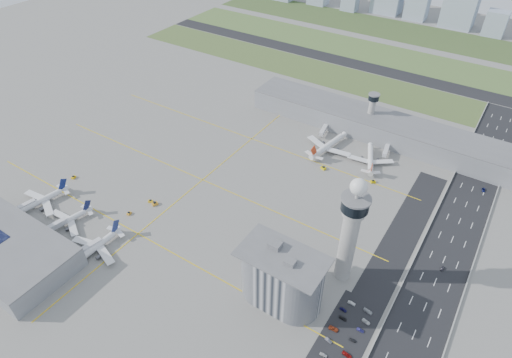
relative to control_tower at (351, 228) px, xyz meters
The scene contains 51 objects.
ground 80.47m from the control_tower, behind, with size 1000.00×1000.00×0.00m, color gray.
grass_strip_0 238.28m from the control_tower, 112.98° to the left, with size 480.00×50.00×0.08m, color #516A32.
grass_strip_1 308.14m from the control_tower, 107.49° to the left, with size 480.00×60.00×0.08m, color #516E34.
grass_strip_2 384.80m from the control_tower, 103.89° to the left, with size 480.00×70.00×0.08m, color #3C5126.
runway 272.40m from the control_tower, 109.91° to the left, with size 480.00×22.00×0.10m, color black.
highway 56.01m from the control_tower, 10.54° to the right, with size 28.00×500.00×0.10m, color black.
barrier_left 45.73m from the control_tower, 15.42° to the right, with size 0.60×500.00×1.20m, color #9E9E99.
barrier_right 67.08m from the control_tower, ahead, with size 0.60×500.00×1.20m, color #9E9E99.
landside_road 43.28m from the control_tower, 45.00° to the right, with size 18.00×260.00×0.08m, color black.
parking_lot 48.79m from the control_tower, 61.93° to the right, with size 20.00×44.00×0.10m, color black.
taxiway_line_h_0 123.35m from the control_tower, 161.26° to the right, with size 260.00×0.60×0.01m, color yellow.
taxiway_line_h_1 119.40m from the control_tower, 168.89° to the left, with size 260.00×0.60×0.01m, color yellow.
taxiway_line_h_2 143.16m from the control_tower, 143.79° to the left, with size 260.00×0.60×0.01m, color yellow.
taxiway_line_v 119.40m from the control_tower, 168.89° to the left, with size 0.60×260.00×0.01m, color yellow.
control_tower is the anchor object (origin of this frame).
secondary_tower 148.97m from the control_tower, 106.48° to the left, with size 8.60×8.60×31.90m.
admin_building 41.10m from the control_tower, 123.70° to the right, with size 42.00×24.00×33.50m.
terminal_pier 146.15m from the control_tower, 102.88° to the left, with size 210.00×32.00×15.80m.
near_terminal 185.86m from the control_tower, 150.65° to the right, with size 84.00×42.00×13.00m.
airplane_near_a 191.44m from the control_tower, 163.34° to the right, with size 39.12×33.25×10.95m, color white, non-canonical shape.
airplane_near_b 166.10m from the control_tower, 159.69° to the right, with size 34.99×29.75×9.80m, color white, non-canonical shape.
airplane_near_c 139.80m from the control_tower, 152.98° to the right, with size 38.97×33.13×10.91m, color white, non-canonical shape.
airplane_far_a 120.08m from the control_tower, 119.10° to the left, with size 43.81×37.24×12.27m, color white, non-canonical shape.
airplane_far_b 110.50m from the control_tower, 103.56° to the left, with size 38.32×32.57×10.73m, color white, non-canonical shape.
jet_bridge_near_0 200.06m from the control_tower, 159.55° to the right, with size 14.00×3.00×5.70m, color silver, non-canonical shape.
jet_bridge_near_1 172.69m from the control_tower, 156.00° to the right, with size 14.00×3.00×5.70m, color silver, non-canonical shape.
jet_bridge_near_2 146.36m from the control_tower, 151.10° to the right, with size 14.00×3.00×5.70m, color silver, non-canonical shape.
jet_bridge_far_0 145.99m from the control_tower, 119.45° to the left, with size 14.00×3.00×5.70m, color silver, non-canonical shape.
jet_bridge_far_1 129.66m from the control_tower, 99.16° to the left, with size 14.00×3.00×5.70m, color silver, non-canonical shape.
tug_0 191.14m from the control_tower, behind, with size 2.04×2.97×1.73m, color #F2B30B, non-canonical shape.
tug_1 136.18m from the control_tower, 167.28° to the right, with size 1.90×2.76×1.60m, color gold, non-canonical shape.
tug_2 130.78m from the control_tower, behind, with size 1.93×2.80×1.63m, color yellow, non-canonical shape.
tug_3 126.81m from the control_tower, behind, with size 2.48×3.61×2.10m, color orange, non-canonical shape.
tug_4 97.98m from the control_tower, 122.25° to the left, with size 2.42×3.53×2.05m, color #D5BF08, non-canonical shape.
tug_5 90.32m from the control_tower, 100.04° to the left, with size 2.18×3.18×1.85m, color #DDBD04, non-canonical shape.
car_lot_0 59.05m from the control_tower, 75.42° to the right, with size 1.42×3.53×1.20m, color silver.
car_lot_1 53.02m from the control_tower, 74.24° to the right, with size 1.26×3.61×1.19m, color slate.
car_lot_2 48.21m from the control_tower, 72.09° to the right, with size 2.13×4.63×1.29m, color #9D381B.
car_lot_3 43.91m from the control_tower, 64.47° to the right, with size 1.58×3.88×1.13m, color black.
car_lot_4 41.01m from the control_tower, 63.74° to the right, with size 1.45×3.60×1.23m, color #15124D.
car_lot_5 39.08m from the control_tower, 50.58° to the right, with size 1.33×3.80×1.25m, color silver.
car_lot_7 57.26m from the control_tower, 62.74° to the right, with size 1.85×4.54×1.32m, color maroon.
car_lot_8 51.58m from the control_tower, 58.26° to the right, with size 1.31×3.25×1.11m, color #27282C.
car_lot_9 48.04m from the control_tower, 50.74° to the right, with size 1.21×3.48×1.15m, color navy.
car_lot_10 45.46m from the control_tower, 42.85° to the right, with size 1.90×4.12×1.14m, color silver.
car_lot_11 42.43m from the control_tower, 34.95° to the right, with size 1.84×4.53×1.31m, color #A2A5A8.
car_hw_1 64.58m from the control_tower, 36.70° to the left, with size 1.17×3.35×1.10m, color black.
car_hw_2 128.98m from the control_tower, 66.66° to the left, with size 1.93×4.19×1.17m, color #111752.
car_hw_4 180.14m from the control_tower, 78.49° to the left, with size 1.30×3.24×1.10m, color #A8AAAD.
skyline_bldg_9 426.39m from the control_tower, 95.62° to the left, with size 36.96×29.57×62.11m, color #9EADC1.
skyline_bldg_10 416.22m from the control_tower, 89.82° to the left, with size 23.01×18.41×27.75m, color #9EADC1.
Camera 1 is at (113.29, -138.07, 181.64)m, focal length 30.00 mm.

